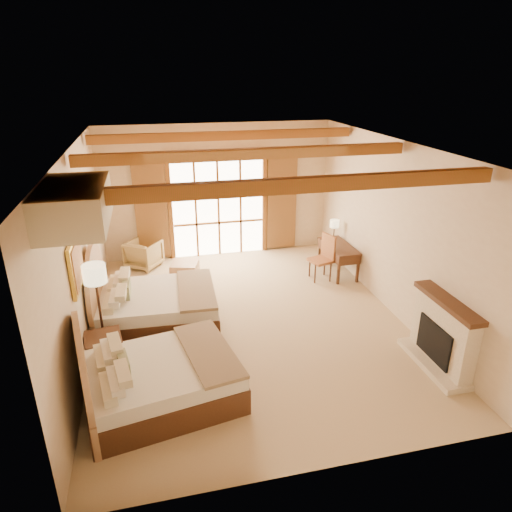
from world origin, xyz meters
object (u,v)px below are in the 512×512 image
object	(u,v)px
bed_near	(150,378)
nightstand	(105,354)
desk	(338,258)
bed_far	(148,305)
armchair	(144,254)

from	to	relation	value
bed_near	nightstand	xyz separation A→B (m)	(-0.66, 0.87, -0.09)
desk	bed_near	bearing A→B (deg)	-141.50
nightstand	desk	world-z (taller)	desk
bed_far	armchair	size ratio (longest dim) A/B	3.08
nightstand	armchair	size ratio (longest dim) A/B	0.89
armchair	bed_near	bearing A→B (deg)	125.65
armchair	desk	xyz separation A→B (m)	(4.30, -1.34, 0.04)
nightstand	desk	size ratio (longest dim) A/B	0.51
bed_far	desk	distance (m)	4.47
nightstand	armchair	world-z (taller)	armchair
bed_far	armchair	bearing A→B (deg)	93.79
bed_far	desk	xyz separation A→B (m)	(4.24, 1.40, -0.06)
desk	nightstand	bearing A→B (deg)	-152.76
nightstand	armchair	xyz separation A→B (m)	(0.61, 3.99, 0.01)
bed_near	desk	bearing A→B (deg)	29.20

